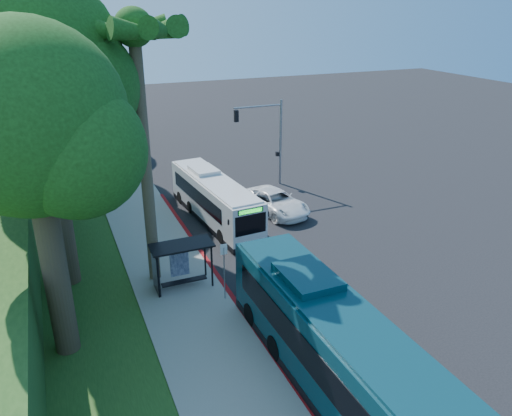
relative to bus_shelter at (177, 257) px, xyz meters
name	(u,v)px	position (x,y,z in m)	size (l,w,h in m)	color
ground	(279,242)	(7.26, 2.86, -1.81)	(140.00, 140.00, 0.00)	black
sidewalk	(165,263)	(-0.04, 2.86, -1.75)	(4.50, 70.00, 0.12)	gray
red_curb	(226,288)	(2.26, -1.14, -1.74)	(0.25, 30.00, 0.13)	maroon
grass_verge	(57,245)	(-5.74, 7.86, -1.78)	(8.00, 70.00, 0.06)	#234719
bus_shelter	(177,257)	(0.00, 0.00, 0.00)	(3.20, 1.51, 2.55)	black
stop_sign_pole	(224,264)	(1.86, -2.14, 0.28)	(0.35, 0.06, 3.17)	gray
traffic_signal_pole	(269,133)	(11.04, 12.86, 2.62)	(4.10, 0.30, 7.00)	gray
palm_tree	(135,42)	(-0.94, 1.36, 10.57)	(4.20, 4.20, 14.40)	#4C3F2D
tree_0	(39,69)	(-5.14, 2.84, 9.40)	(8.40, 8.00, 15.70)	#382B1E
tree_1	(14,27)	(-6.12, 10.84, 10.92)	(10.50, 10.00, 18.26)	#382B1E
tree_2	(44,55)	(-4.64, 18.84, 8.67)	(8.82, 8.40, 15.12)	#382B1E
tree_3	(14,29)	(-6.62, 26.84, 10.17)	(10.08, 9.60, 17.28)	#382B1E
tree_4	(46,48)	(-4.14, 34.84, 7.92)	(8.40, 8.00, 14.14)	#382B1E
tree_5	(54,50)	(-3.16, 42.84, 7.16)	(7.35, 7.00, 12.86)	#382B1E
tree_6	(33,131)	(-5.65, -3.16, 7.90)	(7.56, 7.20, 13.74)	#382B1E
white_bus	(214,198)	(4.65, 7.84, -0.21)	(3.21, 11.12, 3.27)	silver
teal_bus	(332,344)	(3.63, -9.45, 0.13)	(2.99, 13.36, 3.97)	#0A323C
pickup	(275,202)	(9.09, 7.35, -1.00)	(2.68, 5.82, 1.62)	white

